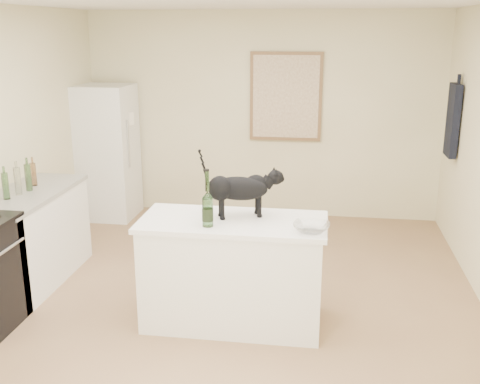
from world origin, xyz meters
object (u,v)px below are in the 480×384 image
Objects in this scene: wine_bottle at (207,201)px; glass_bowl at (311,228)px; fridge at (107,152)px; black_cat at (239,191)px.

wine_bottle is 0.82m from glass_bowl.
fridge is 3.32m from wine_bottle.
fridge reaches higher than black_cat.
black_cat is at bearing -49.76° from fridge.
glass_bowl is at bearing -44.97° from black_cat.
black_cat is 1.52× the size of wine_bottle.
fridge is 4.24× the size of wine_bottle.
black_cat reaches higher than wine_bottle.
wine_bottle is at bearing -55.40° from fridge.
black_cat is at bearing 155.17° from glass_bowl.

